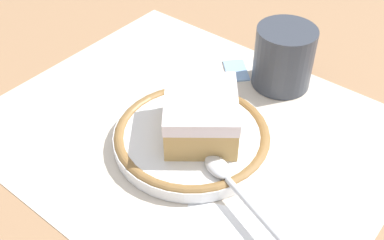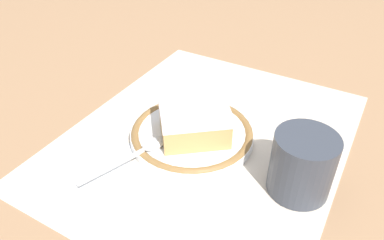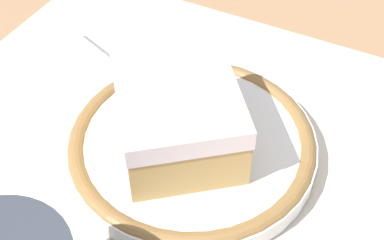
{
  "view_description": "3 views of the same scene",
  "coord_description": "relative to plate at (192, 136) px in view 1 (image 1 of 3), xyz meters",
  "views": [
    {
      "loc": [
        -0.26,
        0.32,
        0.38
      ],
      "look_at": [
        -0.02,
        0.02,
        0.04
      ],
      "focal_mm": 43.64,
      "sensor_mm": 36.0,
      "label": 1
    },
    {
      "loc": [
        -0.39,
        -0.19,
        0.35
      ],
      "look_at": [
        -0.02,
        0.02,
        0.04
      ],
      "focal_mm": 34.31,
      "sensor_mm": 36.0,
      "label": 2
    },
    {
      "loc": [
        0.11,
        -0.22,
        0.31
      ],
      "look_at": [
        -0.02,
        0.02,
        0.04
      ],
      "focal_mm": 50.71,
      "sensor_mm": 36.0,
      "label": 3
    }
  ],
  "objects": [
    {
      "name": "sugar_packet",
      "position": [
        0.04,
        -0.15,
        -0.01
      ],
      "size": [
        0.06,
        0.06,
        0.01
      ],
      "primitive_type": "cube",
      "rotation": [
        0.0,
        0.0,
        5.51
      ],
      "color": "#8CB2E0",
      "rests_on": "placemat"
    },
    {
      "name": "ground_plane",
      "position": [
        0.02,
        -0.02,
        -0.01
      ],
      "size": [
        2.4,
        2.4,
        0.0
      ],
      "primitive_type": "plane",
      "color": "#9E7551"
    },
    {
      "name": "spoon",
      "position": [
        -0.08,
        0.04,
        0.01
      ],
      "size": [
        0.13,
        0.06,
        0.01
      ],
      "color": "silver",
      "rests_on": "plate"
    },
    {
      "name": "placemat",
      "position": [
        0.02,
        -0.02,
        -0.01
      ],
      "size": [
        0.47,
        0.39,
        0.0
      ],
      "primitive_type": "cube",
      "color": "beige",
      "rests_on": "ground_plane"
    },
    {
      "name": "cake_slice",
      "position": [
        -0.01,
        -0.01,
        0.03
      ],
      "size": [
        0.12,
        0.12,
        0.05
      ],
      "color": "tan",
      "rests_on": "plate"
    },
    {
      "name": "cup",
      "position": [
        -0.02,
        -0.17,
        0.03
      ],
      "size": [
        0.08,
        0.08,
        0.08
      ],
      "color": "#383D47",
      "rests_on": "placemat"
    },
    {
      "name": "plate",
      "position": [
        0.0,
        0.0,
        0.0
      ],
      "size": [
        0.18,
        0.18,
        0.02
      ],
      "color": "white",
      "rests_on": "placemat"
    }
  ]
}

